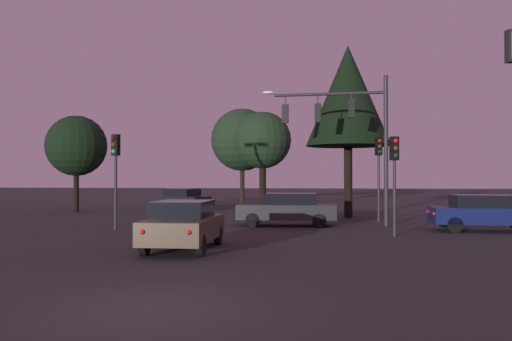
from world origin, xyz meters
name	(u,v)px	position (x,y,z in m)	size (l,w,h in m)	color
ground_plane	(279,214)	(0.00, 24.50, 0.00)	(168.00, 168.00, 0.00)	#262326
traffic_signal_mast_arm	(346,124)	(3.91, 16.64, 4.76)	(5.92, 0.59, 7.02)	#232326
traffic_light_corner_left	(115,162)	(-5.88, 12.76, 2.90)	(0.36, 0.38, 4.08)	#232326
traffic_light_corner_right	(379,162)	(5.60, 18.71, 3.03)	(0.36, 0.39, 4.27)	#232326
traffic_light_median	(395,165)	(5.56, 11.99, 2.71)	(0.36, 0.38, 3.80)	#232326
car_nearside_lane	(184,224)	(-1.37, 7.24, 0.80)	(1.96, 4.34, 1.52)	#473828
car_crossing_left	(486,212)	(9.59, 14.58, 0.80)	(4.61, 1.90, 1.52)	#0F1947
car_crossing_right	(287,209)	(1.17, 16.00, 0.80)	(4.69, 2.07, 1.52)	#232328
car_far_lane	(181,199)	(-6.88, 26.40, 0.79)	(4.34, 3.30, 1.52)	black
tree_behind_sign	(348,96)	(4.18, 21.48, 6.83)	(4.74, 4.74, 9.71)	black
tree_left_far	(263,141)	(-1.83, 31.14, 5.06)	(4.31, 4.31, 7.26)	black
tree_center_horizon	(76,146)	(-13.59, 24.79, 4.37)	(4.04, 4.04, 6.40)	black
tree_right_cluster	(242,140)	(-4.63, 38.76, 5.69)	(5.65, 5.65, 8.53)	black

